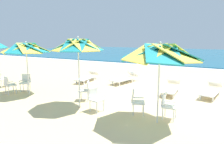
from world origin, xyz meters
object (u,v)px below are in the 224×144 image
Objects in this scene: sun_lounger_0 at (211,90)px; sun_lounger_2 at (125,78)px; sun_lounger_3 at (87,77)px; beach_umbrella_0 at (160,53)px; plastic_chair_1 at (167,105)px; plastic_chair_3 at (86,89)px; beach_umbrella_2 at (26,48)px; plastic_chair_0 at (136,101)px; plastic_chair_5 at (9,84)px; sun_lounger_1 at (171,88)px; plastic_chair_4 at (25,82)px; plastic_chair_6 at (2,78)px; beach_umbrella_1 at (78,46)px; plastic_chair_2 at (95,98)px.

sun_lounger_2 is (-4.74, 0.63, 0.00)m from sun_lounger_0.
sun_lounger_2 is 1.01× the size of sun_lounger_3.
beach_umbrella_0 is 1.80m from plastic_chair_1.
beach_umbrella_2 is at bearing -169.66° from plastic_chair_3.
plastic_chair_5 is (-6.33, -0.58, 0.00)m from plastic_chair_0.
sun_lounger_3 is at bearing 144.79° from beach_umbrella_0.
beach_umbrella_2 reaches higher than sun_lounger_0.
plastic_chair_0 is 5.12m from sun_lounger_2.
beach_umbrella_0 reaches higher than sun_lounger_2.
plastic_chair_4 is at bearing -154.17° from sun_lounger_1.
plastic_chair_0 is at bearing 158.60° from beach_umbrella_0.
plastic_chair_0 is 1.00× the size of plastic_chair_6.
beach_umbrella_1 is 3.17× the size of plastic_chair_6.
beach_umbrella_1 is 3.17× the size of plastic_chair_5.
plastic_chair_2 is 0.39× the size of sun_lounger_3.
beach_umbrella_2 is at bearing -5.58° from plastic_chair_6.
plastic_chair_5 is at bearing -178.04° from beach_umbrella_0.
plastic_chair_0 is at bearing -119.96° from sun_lounger_0.
sun_lounger_3 is (0.69, 3.78, -1.92)m from beach_umbrella_2.
plastic_chair_4 is 0.39× the size of sun_lounger_0.
sun_lounger_0 is at bearing 49.30° from plastic_chair_2.
plastic_chair_4 is (-4.72, 0.64, 0.00)m from plastic_chair_2.
beach_umbrella_0 is 2.97× the size of plastic_chair_5.
plastic_chair_0 and plastic_chair_2 have the same top height.
sun_lounger_1 is at bearing 30.51° from plastic_chair_5.
plastic_chair_2 is at bearing -130.70° from sun_lounger_0.
plastic_chair_3 is (-3.38, 0.76, -1.73)m from beach_umbrella_0.
plastic_chair_3 reaches higher than sun_lounger_0.
plastic_chair_5 is 4.52m from sun_lounger_3.
beach_umbrella_0 reaches higher than sun_lounger_0.
sun_lounger_3 is at bearing 122.68° from beach_umbrella_1.
sun_lounger_0 is 0.99× the size of sun_lounger_2.
plastic_chair_6 is (-2.47, 0.24, -1.71)m from beach_umbrella_2.
plastic_chair_3 is at bearing 14.83° from plastic_chair_5.
plastic_chair_5 and plastic_chair_6 have the same top height.
sun_lounger_2 is (-0.03, 4.01, -0.22)m from plastic_chair_3.
beach_umbrella_2 is 1.86m from plastic_chair_4.
beach_umbrella_0 is 7.25m from plastic_chair_4.
beach_umbrella_1 is at bearing -8.64° from plastic_chair_4.
beach_umbrella_0 is 4.24m from sun_lounger_1.
plastic_chair_4 is at bearing 78.23° from plastic_chair_5.
plastic_chair_4 is at bearing 175.54° from beach_umbrella_0.
plastic_chair_0 is 6.35m from plastic_chair_5.
plastic_chair_0 reaches higher than sun_lounger_1.
plastic_chair_2 is at bearing 1.83° from plastic_chair_5.
beach_umbrella_0 is 1.01× the size of beach_umbrella_2.
plastic_chair_2 is 1.00× the size of plastic_chair_5.
plastic_chair_0 is 1.00× the size of plastic_chair_5.
beach_umbrella_2 is 1.15× the size of sun_lounger_3.
plastic_chair_0 is at bearing -173.61° from plastic_chair_1.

